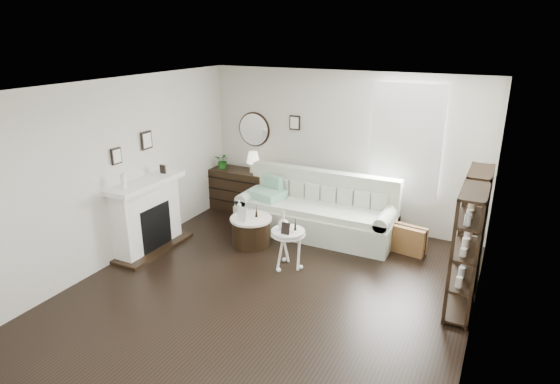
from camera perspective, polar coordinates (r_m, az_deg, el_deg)
The scene contains 18 objects.
room at distance 7.98m, azimuth 12.51°, elevation 6.16°, with size 5.50×5.50×5.50m.
fireplace at distance 7.65m, azimuth -15.82°, elevation -3.00°, with size 0.50×1.40×1.84m.
shelf_unit_far at distance 6.90m, azimuth 22.50°, elevation -3.87°, with size 0.30×0.80×1.60m.
shelf_unit_near at distance 6.07m, azimuth 21.74°, elevation -6.91°, with size 0.30×0.80×1.60m.
sofa at distance 8.05m, azimuth 4.50°, elevation -2.66°, with size 2.69×0.93×1.04m.
quilt at distance 8.19m, azimuth -1.50°, elevation -0.26°, with size 0.55×0.45×0.14m, color #23815E.
suitcase at distance 7.64m, azimuth 14.96°, elevation -5.54°, with size 0.66×0.22×0.44m, color brown.
dresser at distance 9.12m, azimuth -5.09°, elevation 0.32°, with size 1.19×0.51×0.79m.
table_lamp at distance 8.78m, azimuth -3.27°, elevation 3.65°, with size 0.25×0.25×0.39m, color beige, non-canonical shape.
potted_plant at distance 9.08m, azimuth -6.96°, elevation 3.81°, with size 0.28×0.25×0.32m, color #185518.
drum_table at distance 7.64m, azimuth -3.53°, elevation -4.75°, with size 0.68×0.68×0.47m.
pedestal_table at distance 6.77m, azimuth 0.99°, elevation -5.10°, with size 0.50×0.50×0.60m.
eiffel_drum at distance 7.51m, azimuth -2.90°, elevation -2.47°, with size 0.11×0.11×0.18m, color black, non-canonical shape.
bottle_drum at distance 7.51m, azimuth -4.99°, elevation -2.08°, with size 0.07×0.07×0.29m, color silver.
card_frame_drum at distance 7.39m, azimuth -4.55°, elevation -2.73°, with size 0.17×0.01×0.22m, color silver.
eiffel_ped at distance 6.71m, azimuth 1.87°, elevation -4.09°, with size 0.10×0.10×0.17m, color black, non-canonical shape.
flask_ped at distance 6.75m, azimuth 0.42°, elevation -3.42°, with size 0.15×0.15×0.28m, color silver, non-canonical shape.
card_frame_ped at distance 6.60m, azimuth 0.68°, elevation -4.47°, with size 0.13×0.01×0.17m, color black.
Camera 1 is at (2.59, -4.86, 3.33)m, focal length 30.00 mm.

